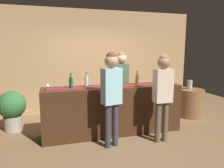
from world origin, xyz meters
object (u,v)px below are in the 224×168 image
wine_bottle_green (71,82)px  customer_browsing (111,89)px  wine_bottle_amber (137,80)px  customer_sipping (163,89)px  round_side_table (190,103)px  bartender (121,79)px  wine_glass_mid_counter (48,85)px  vase_on_side_table (190,85)px  potted_plant_tall (12,108)px  wine_bottle_clear (87,82)px  wine_glass_near_customer (162,79)px

wine_bottle_green → customer_browsing: 0.92m
wine_bottle_amber → customer_sipping: bearing=-73.5°
customer_sipping → round_side_table: size_ratio=2.30×
wine_bottle_amber → bartender: 0.56m
wine_glass_mid_counter → bartender: size_ratio=0.08×
vase_on_side_table → customer_sipping: bearing=-141.1°
wine_bottle_amber → customer_sipping: (0.22, -0.73, -0.08)m
wine_bottle_amber → potted_plant_tall: bearing=164.9°
wine_bottle_clear → customer_browsing: bearing=-61.2°
round_side_table → wine_bottle_green: bearing=-171.5°
round_side_table → vase_on_side_table: size_ratio=3.08×
bartender → customer_browsing: (-0.59, -1.19, 0.01)m
customer_sipping → round_side_table: 2.08m
bartender → round_side_table: size_ratio=2.34×
customer_sipping → customer_browsing: 0.99m
customer_browsing → vase_on_side_table: 2.78m
wine_bottle_amber → customer_browsing: (-0.77, -0.66, -0.05)m
wine_bottle_green → round_side_table: bearing=8.5°
bartender → customer_sipping: bartender is taller
potted_plant_tall → vase_on_side_table: bearing=-2.8°
customer_sipping → wine_glass_mid_counter: bearing=163.6°
bartender → vase_on_side_table: bearing=-168.1°
customer_sipping → potted_plant_tall: 3.27m
wine_bottle_green → vase_on_side_table: bearing=9.2°
customer_sipping → round_side_table: bearing=37.4°
wine_bottle_amber → bartender: bartender is taller
round_side_table → potted_plant_tall: bearing=176.8°
customer_browsing → vase_on_side_table: size_ratio=7.27×
customer_browsing → potted_plant_tall: 2.41m
wine_glass_near_customer → round_side_table: 1.48m
wine_bottle_amber → round_side_table: 1.98m
wine_glass_mid_counter → customer_sipping: customer_sipping is taller
customer_sipping → vase_on_side_table: (1.53, 1.23, -0.20)m
vase_on_side_table → customer_browsing: bearing=-155.2°
wine_bottle_clear → customer_sipping: bearing=-27.5°
vase_on_side_table → wine_bottle_green: bearing=-170.8°
wine_bottle_clear → customer_sipping: 1.51m
wine_glass_mid_counter → bartender: 1.81m
wine_glass_near_customer → bartender: bartender is taller
wine_glass_mid_counter → wine_bottle_amber: bearing=3.8°
wine_bottle_amber → wine_glass_mid_counter: bearing=-176.2°
wine_bottle_green → round_side_table: size_ratio=0.41×
customer_sipping → potted_plant_tall: bearing=153.1°
wine_bottle_green → bartender: 1.36m
wine_glass_near_customer → round_side_table: bearing=22.7°
wine_bottle_green → wine_bottle_clear: size_ratio=1.00×
bartender → customer_browsing: size_ratio=0.99×
wine_bottle_clear → vase_on_side_table: 2.92m
customer_browsing → round_side_table: (2.54, 1.13, -0.72)m
wine_glass_mid_counter → vase_on_side_table: 3.67m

